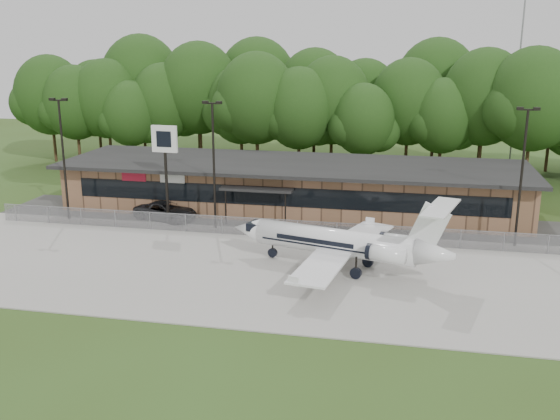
% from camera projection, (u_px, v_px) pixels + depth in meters
% --- Properties ---
extents(ground, '(160.00, 160.00, 0.00)m').
position_uv_depth(ground, '(213.00, 320.00, 33.89)').
color(ground, '#354819').
rests_on(ground, ground).
extents(apron, '(64.00, 18.00, 0.08)m').
position_uv_depth(apron, '(249.00, 268.00, 41.45)').
color(apron, '#9E9B93').
rests_on(apron, ground).
extents(parking_lot, '(50.00, 9.00, 0.06)m').
position_uv_depth(parking_lot, '(283.00, 222.00, 52.32)').
color(parking_lot, '#383835').
rests_on(parking_lot, ground).
extents(terminal, '(41.00, 11.65, 4.30)m').
position_uv_depth(terminal, '(293.00, 185.00, 55.96)').
color(terminal, '#8D6346').
rests_on(terminal, ground).
extents(fence, '(46.00, 0.04, 1.52)m').
position_uv_depth(fence, '(272.00, 228.00, 47.87)').
color(fence, gray).
rests_on(fence, ground).
extents(treeline, '(72.00, 12.00, 15.00)m').
position_uv_depth(treeline, '(322.00, 106.00, 71.65)').
color(treeline, black).
rests_on(treeline, ground).
extents(radio_mast, '(0.20, 0.20, 25.00)m').
position_uv_depth(radio_mast, '(519.00, 61.00, 71.73)').
color(radio_mast, gray).
rests_on(radio_mast, ground).
extents(light_pole_left, '(1.55, 0.30, 10.23)m').
position_uv_depth(light_pole_left, '(63.00, 150.00, 51.45)').
color(light_pole_left, black).
rests_on(light_pole_left, ground).
extents(light_pole_mid, '(1.55, 0.30, 10.23)m').
position_uv_depth(light_pole_mid, '(214.00, 156.00, 48.91)').
color(light_pole_mid, black).
rests_on(light_pole_mid, ground).
extents(light_pole_right, '(1.55, 0.30, 10.23)m').
position_uv_depth(light_pole_right, '(522.00, 167.00, 44.43)').
color(light_pole_right, black).
rests_on(light_pole_right, ground).
extents(business_jet, '(15.44, 13.88, 5.23)m').
position_uv_depth(business_jet, '(342.00, 244.00, 40.71)').
color(business_jet, white).
rests_on(business_jet, ground).
extents(suv, '(6.02, 3.92, 1.54)m').
position_uv_depth(suv, '(166.00, 211.00, 52.68)').
color(suv, '#2F3032').
rests_on(suv, ground).
extents(pole_sign, '(2.16, 0.38, 8.20)m').
position_uv_depth(pole_sign, '(165.00, 150.00, 49.92)').
color(pole_sign, black).
rests_on(pole_sign, ground).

